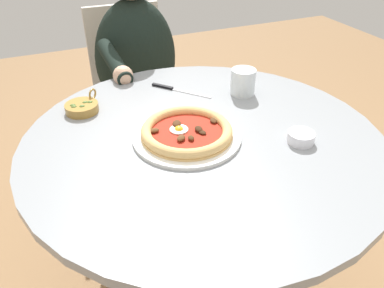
{
  "coord_description": "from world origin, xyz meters",
  "views": [
    {
      "loc": [
        0.37,
        0.79,
        1.31
      ],
      "look_at": [
        0.04,
        0.01,
        0.74
      ],
      "focal_mm": 35.86,
      "sensor_mm": 36.0,
      "label": 1
    }
  ],
  "objects_px": {
    "water_glass": "(243,83)",
    "olive_pan": "(82,107)",
    "pizza_on_plate": "(187,133)",
    "steak_knife": "(172,89)",
    "ramekin_capers": "(301,137)",
    "cafe_chair_diner": "(132,84)",
    "diner_person": "(140,104)",
    "dining_table": "(202,189)"
  },
  "relations": [
    {
      "from": "cafe_chair_diner",
      "to": "pizza_on_plate",
      "type": "bearing_deg",
      "value": 85.24
    },
    {
      "from": "water_glass",
      "to": "ramekin_capers",
      "type": "distance_m",
      "value": 0.31
    },
    {
      "from": "steak_knife",
      "to": "cafe_chair_diner",
      "type": "relative_size",
      "value": 0.2
    },
    {
      "from": "steak_knife",
      "to": "cafe_chair_diner",
      "type": "distance_m",
      "value": 0.62
    },
    {
      "from": "pizza_on_plate",
      "to": "olive_pan",
      "type": "relative_size",
      "value": 2.74
    },
    {
      "from": "pizza_on_plate",
      "to": "ramekin_capers",
      "type": "bearing_deg",
      "value": 153.19
    },
    {
      "from": "dining_table",
      "to": "olive_pan",
      "type": "xyz_separation_m",
      "value": [
        0.28,
        -0.27,
        0.2
      ]
    },
    {
      "from": "steak_knife",
      "to": "olive_pan",
      "type": "bearing_deg",
      "value": 6.59
    },
    {
      "from": "ramekin_capers",
      "to": "dining_table",
      "type": "bearing_deg",
      "value": -29.81
    },
    {
      "from": "diner_person",
      "to": "cafe_chair_diner",
      "type": "relative_size",
      "value": 1.27
    },
    {
      "from": "steak_knife",
      "to": "ramekin_capers",
      "type": "bearing_deg",
      "value": 114.77
    },
    {
      "from": "water_glass",
      "to": "olive_pan",
      "type": "bearing_deg",
      "value": -9.44
    },
    {
      "from": "steak_knife",
      "to": "ramekin_capers",
      "type": "relative_size",
      "value": 2.4
    },
    {
      "from": "steak_knife",
      "to": "ramekin_capers",
      "type": "xyz_separation_m",
      "value": [
        -0.2,
        0.43,
        0.01
      ]
    },
    {
      "from": "ramekin_capers",
      "to": "olive_pan",
      "type": "xyz_separation_m",
      "value": [
        0.5,
        -0.4,
        -0.0
      ]
    },
    {
      "from": "olive_pan",
      "to": "diner_person",
      "type": "relative_size",
      "value": 0.1
    },
    {
      "from": "olive_pan",
      "to": "cafe_chair_diner",
      "type": "relative_size",
      "value": 0.12
    },
    {
      "from": "water_glass",
      "to": "cafe_chair_diner",
      "type": "distance_m",
      "value": 0.76
    },
    {
      "from": "water_glass",
      "to": "steak_knife",
      "type": "distance_m",
      "value": 0.23
    },
    {
      "from": "pizza_on_plate",
      "to": "dining_table",
      "type": "bearing_deg",
      "value": 170.15
    },
    {
      "from": "olive_pan",
      "to": "cafe_chair_diner",
      "type": "distance_m",
      "value": 0.72
    },
    {
      "from": "ramekin_capers",
      "to": "diner_person",
      "type": "xyz_separation_m",
      "value": [
        0.2,
        -0.86,
        -0.28
      ]
    },
    {
      "from": "water_glass",
      "to": "ramekin_capers",
      "type": "height_order",
      "value": "water_glass"
    },
    {
      "from": "pizza_on_plate",
      "to": "steak_knife",
      "type": "xyz_separation_m",
      "value": [
        -0.07,
        -0.29,
        -0.01
      ]
    },
    {
      "from": "olive_pan",
      "to": "dining_table",
      "type": "bearing_deg",
      "value": 136.0
    },
    {
      "from": "steak_knife",
      "to": "cafe_chair_diner",
      "type": "bearing_deg",
      "value": -90.21
    },
    {
      "from": "steak_knife",
      "to": "dining_table",
      "type": "bearing_deg",
      "value": 85.32
    },
    {
      "from": "olive_pan",
      "to": "diner_person",
      "type": "xyz_separation_m",
      "value": [
        -0.3,
        -0.47,
        -0.28
      ]
    },
    {
      "from": "pizza_on_plate",
      "to": "cafe_chair_diner",
      "type": "xyz_separation_m",
      "value": [
        -0.07,
        -0.87,
        -0.24
      ]
    },
    {
      "from": "pizza_on_plate",
      "to": "steak_knife",
      "type": "bearing_deg",
      "value": -103.4
    },
    {
      "from": "pizza_on_plate",
      "to": "steak_knife",
      "type": "relative_size",
      "value": 1.7
    },
    {
      "from": "water_glass",
      "to": "cafe_chair_diner",
      "type": "xyz_separation_m",
      "value": [
        0.2,
        -0.69,
        -0.26
      ]
    },
    {
      "from": "dining_table",
      "to": "water_glass",
      "type": "distance_m",
      "value": 0.37
    },
    {
      "from": "ramekin_capers",
      "to": "steak_knife",
      "type": "bearing_deg",
      "value": -65.23
    },
    {
      "from": "pizza_on_plate",
      "to": "olive_pan",
      "type": "bearing_deg",
      "value": -48.27
    },
    {
      "from": "pizza_on_plate",
      "to": "diner_person",
      "type": "xyz_separation_m",
      "value": [
        -0.07,
        -0.73,
        -0.28
      ]
    },
    {
      "from": "water_glass",
      "to": "ramekin_capers",
      "type": "relative_size",
      "value": 1.17
    },
    {
      "from": "diner_person",
      "to": "cafe_chair_diner",
      "type": "height_order",
      "value": "diner_person"
    },
    {
      "from": "diner_person",
      "to": "water_glass",
      "type": "bearing_deg",
      "value": 110.19
    },
    {
      "from": "water_glass",
      "to": "olive_pan",
      "type": "relative_size",
      "value": 0.79
    },
    {
      "from": "ramekin_capers",
      "to": "cafe_chair_diner",
      "type": "xyz_separation_m",
      "value": [
        0.2,
        -1.0,
        -0.24
      ]
    },
    {
      "from": "diner_person",
      "to": "pizza_on_plate",
      "type": "bearing_deg",
      "value": 84.79
    }
  ]
}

